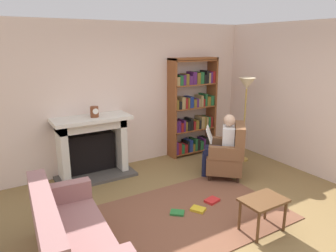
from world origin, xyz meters
The scene contains 13 objects.
ground centered at (0.00, 0.00, 0.00)m, with size 14.00×14.00×0.00m, color olive.
back_wall centered at (0.00, 2.55, 1.35)m, with size 5.60×0.10×2.70m, color beige.
side_wall_right centered at (2.65, 1.25, 1.35)m, with size 0.10×5.20×2.70m, color beige.
area_rug centered at (0.00, 0.30, 0.01)m, with size 2.40×1.80×0.01m, color brown.
fireplace centered at (-0.80, 2.30, 0.58)m, with size 1.35×0.64×1.10m.
mantel_clock centered at (-0.76, 2.20, 1.19)m, with size 0.14×0.14×0.18m.
bookshelf centered at (1.39, 2.33, 0.99)m, with size 1.05×0.32×2.03m.
armchair_reading centered at (1.23, 1.00, 0.42)m, with size 0.89×0.89×0.97m.
seated_reader centered at (1.14, 1.08, 0.62)m, with size 0.59×0.58×1.14m.
sofa_floral centered at (-1.77, 0.07, 0.32)m, with size 0.83×1.74×0.85m.
side_table centered at (0.47, -0.48, 0.37)m, with size 0.56×0.39×0.44m.
scattered_books centered at (0.12, 0.37, 0.03)m, with size 0.87×0.32×0.04m.
floor_lamp centered at (2.03, 1.46, 1.42)m, with size 0.32×0.32×1.67m.
Camera 1 is at (-2.35, -2.83, 2.33)m, focal length 33.07 mm.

